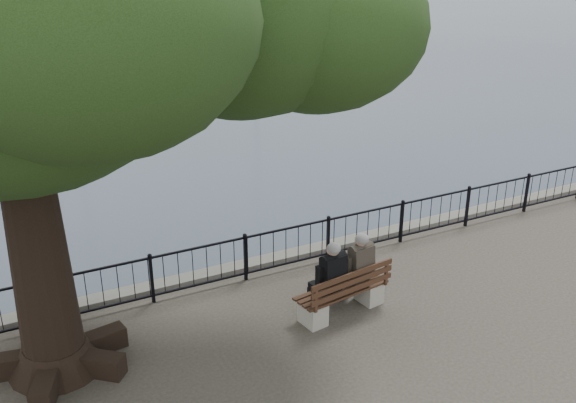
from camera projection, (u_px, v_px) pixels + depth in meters
harbor at (278, 279)px, 14.61m from camera, size 260.00×260.00×1.20m
railing at (288, 246)px, 13.80m from camera, size 22.06×0.06×1.00m
bench at (344, 297)px, 12.25m from camera, size 1.99×0.84×1.02m
person_left at (327, 282)px, 12.01m from camera, size 0.51×0.84×1.61m
person_right at (355, 272)px, 12.37m from camera, size 0.51×0.84×1.61m
tree at (61, 7)px, 9.05m from camera, size 10.80×7.54×8.82m
lion_monument at (52, 9)px, 53.46m from camera, size 5.81×5.81×8.62m
sailboat_b at (72, 109)px, 29.57m from camera, size 2.62×5.98×13.24m
sailboat_d at (253, 78)px, 36.11m from camera, size 3.67×6.28×11.55m
sailboat_f at (36, 63)px, 40.18m from camera, size 2.97×6.04×12.84m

